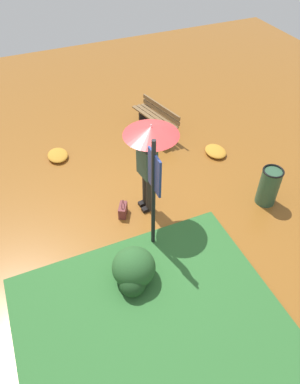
{
  "coord_description": "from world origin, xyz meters",
  "views": [
    {
      "loc": [
        4.46,
        -1.76,
        5.27
      ],
      "look_at": [
        0.18,
        0.07,
        0.85
      ],
      "focal_mm": 33.75,
      "sensor_mm": 36.0,
      "label": 1
    }
  ],
  "objects": [
    {
      "name": "ground_plane",
      "position": [
        0.0,
        0.0,
        0.0
      ],
      "size": [
        18.0,
        18.0,
        0.0
      ],
      "primitive_type": "plane",
      "color": "brown"
    },
    {
      "name": "grass_verge",
      "position": [
        2.8,
        -0.71,
        0.03
      ],
      "size": [
        4.8,
        4.0,
        0.05
      ],
      "color": "#2D662D",
      "rests_on": "ground_plane"
    },
    {
      "name": "person_with_umbrella",
      "position": [
        -0.19,
        0.21,
        1.55
      ],
      "size": [
        0.96,
        0.96,
        2.04
      ],
      "color": "#2D2823",
      "rests_on": "ground_plane"
    },
    {
      "name": "info_sign_post",
      "position": [
        0.63,
        -0.06,
        1.44
      ],
      "size": [
        0.44,
        0.07,
        2.3
      ],
      "color": "black",
      "rests_on": "ground_plane"
    },
    {
      "name": "handbag",
      "position": [
        -0.26,
        -0.33,
        0.13
      ],
      "size": [
        0.33,
        0.27,
        0.37
      ],
      "color": "brown",
      "rests_on": "ground_plane"
    },
    {
      "name": "park_bench",
      "position": [
        -2.64,
        1.44,
        0.4
      ],
      "size": [
        1.43,
        0.71,
        0.75
      ],
      "color": "black",
      "rests_on": "ground_plane"
    },
    {
      "name": "trash_bin",
      "position": [
        0.54,
        2.48,
        0.42
      ],
      "size": [
        0.42,
        0.42,
        0.83
      ],
      "color": "#2D5138",
      "rests_on": "ground_plane"
    },
    {
      "name": "shrub_cluster",
      "position": [
        1.25,
        -0.68,
        0.3
      ],
      "size": [
        0.79,
        0.72,
        0.65
      ],
      "color": "#285628",
      "rests_on": "ground_plane"
    },
    {
      "name": "leaf_pile_near_person",
      "position": [
        -1.26,
        2.38,
        0.06
      ],
      "size": [
        0.59,
        0.47,
        0.13
      ],
      "color": "#C68428",
      "rests_on": "ground_plane"
    },
    {
      "name": "leaf_pile_by_bench",
      "position": [
        -2.58,
        -1.11,
        0.06
      ],
      "size": [
        0.58,
        0.47,
        0.13
      ],
      "color": "#C68428",
      "rests_on": "ground_plane"
    }
  ]
}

